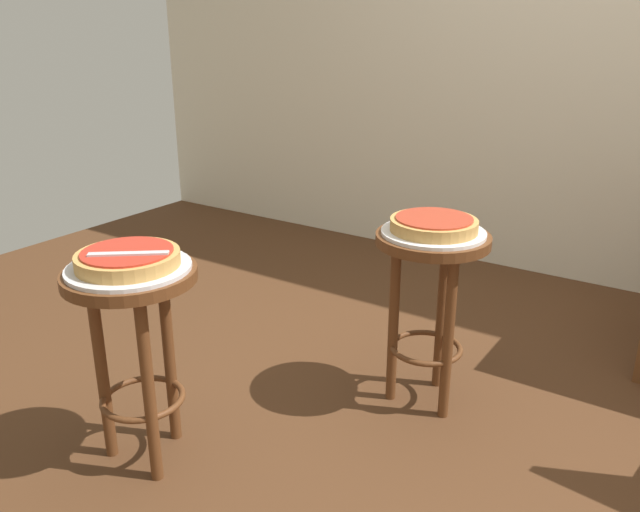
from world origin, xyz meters
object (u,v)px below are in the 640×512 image
serving_plate_foreground (129,268)px  pizza_middle (434,224)px  pizza_foreground (128,258)px  stool_middle (430,279)px  pizza_server_knife (128,254)px  stool_foreground (135,321)px  serving_plate_middle (433,232)px

serving_plate_foreground → pizza_middle: size_ratio=1.22×
pizza_foreground → stool_middle: bearing=53.3°
stool_middle → pizza_middle: size_ratio=2.18×
serving_plate_foreground → pizza_server_knife: pizza_server_knife is taller
stool_foreground → stool_middle: bearing=53.3°
pizza_server_knife → serving_plate_middle: bearing=17.2°
serving_plate_foreground → pizza_foreground: bearing=0.0°
pizza_foreground → serving_plate_foreground: bearing=0.0°
serving_plate_foreground → pizza_foreground: pizza_foreground is taller
serving_plate_foreground → pizza_middle: bearing=53.3°
pizza_foreground → pizza_server_knife: size_ratio=1.33×
pizza_middle → stool_foreground: bearing=-126.7°
stool_foreground → serving_plate_foreground: size_ratio=1.78×
serving_plate_foreground → pizza_server_knife: 0.07m
stool_foreground → pizza_middle: 0.99m
serving_plate_middle → pizza_middle: size_ratio=1.20×
pizza_foreground → serving_plate_middle: 0.97m
pizza_foreground → pizza_middle: same height
serving_plate_middle → stool_foreground: bearing=-126.7°
pizza_foreground → stool_middle: 0.99m
stool_middle → pizza_middle: pizza_middle is taller
stool_middle → pizza_middle: (0.00, 0.00, 0.20)m
stool_middle → pizza_server_knife: (-0.55, -0.80, 0.22)m
stool_middle → serving_plate_middle: (-0.00, 0.00, 0.17)m
serving_plate_middle → pizza_middle: pizza_middle is taller
serving_plate_middle → serving_plate_foreground: bearing=-126.7°
serving_plate_middle → pizza_middle: 0.03m
pizza_server_knife → pizza_middle: bearing=17.2°
serving_plate_foreground → serving_plate_middle: bearing=53.3°
serving_plate_middle → stool_middle: bearing=0.0°
stool_foreground → serving_plate_middle: bearing=53.3°
pizza_foreground → serving_plate_middle: pizza_foreground is taller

